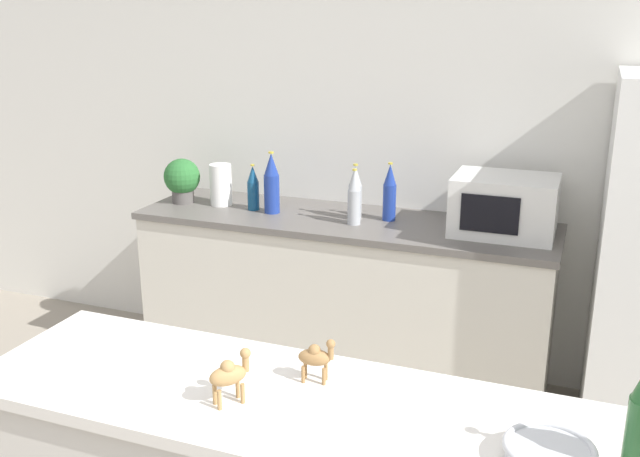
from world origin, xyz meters
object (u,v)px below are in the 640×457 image
Objects in this scene: back_bottle_4 at (272,184)px; back_bottle_3 at (253,188)px; back_bottle_1 at (390,193)px; back_bottle_0 at (355,193)px; back_bottle_2 at (354,198)px; fruit_bowl at (549,453)px; microwave at (504,205)px; potted_plant at (182,179)px; camel_figurine at (316,356)px; paper_towel_roll at (221,185)px; camel_figurine_second at (230,374)px.

back_bottle_3 is at bearing 171.88° from back_bottle_4.
back_bottle_0 is at bearing -166.78° from back_bottle_1.
back_bottle_2 is 2.10m from fruit_bowl.
back_bottle_4 is at bearing -177.13° from microwave.
back_bottle_3 is at bearing 0.60° from potted_plant.
back_bottle_1 reaches higher than microwave.
potted_plant is 0.86× the size of back_bottle_0.
microwave is at bearing 81.19° from camel_figurine.
back_bottle_3 is (-0.73, -0.07, -0.02)m from back_bottle_1.
back_bottle_2 is at bearing -3.24° from potted_plant.
back_bottle_2 is at bearing 104.98° from camel_figurine.
back_bottle_1 reaches higher than camel_figurine.
camel_figurine is at bearing -98.81° from microwave.
back_bottle_3 is (0.21, -0.03, 0.00)m from paper_towel_roll.
back_bottle_0 is 0.10m from back_bottle_2.
fruit_bowl is at bearing -60.46° from back_bottle_0.
camel_figurine_second is at bearing -60.78° from paper_towel_roll.
back_bottle_1 is at bearing 177.38° from microwave.
back_bottle_2 reaches higher than potted_plant.
microwave is 1.93× the size of back_bottle_3.
paper_towel_roll is at bearing 125.40° from camel_figurine.
back_bottle_1 is (1.17, 0.07, 0.01)m from potted_plant.
back_bottle_1 is (-0.57, 0.03, 0.00)m from microwave.
paper_towel_roll is at bearing 119.22° from camel_figurine_second.
back_bottle_4 is at bearing -172.07° from back_bottle_1.
back_bottle_3 is 1.21× the size of fruit_bowl.
back_bottle_2 reaches higher than camel_figurine_second.
back_bottle_4 is 2.29× the size of camel_figurine_second.
paper_towel_roll reaches higher than camel_figurine_second.
back_bottle_3 is 0.76× the size of back_bottle_4.
camel_figurine is at bearing -80.53° from back_bottle_1.
potted_plant is 1.00m from back_bottle_0.
fruit_bowl is at bearing -48.80° from back_bottle_3.
back_bottle_2 is (-0.72, -0.11, -0.01)m from microwave.
back_bottle_2 is 1.72m from camel_figurine.
back_bottle_1 is at bearing 2.45° from paper_towel_roll.
potted_plant is 0.83× the size of back_bottle_1.
paper_towel_roll is 0.80m from back_bottle_2.
back_bottle_2 reaches higher than back_bottle_3.
camel_figurine_second is (0.28, -1.84, 0.02)m from back_bottle_2.
back_bottle_4 is (0.55, -0.01, 0.02)m from potted_plant.
camel_figurine_second is (0.75, -1.88, -0.01)m from back_bottle_4.
microwave is at bearing 99.99° from fruit_bowl.
back_bottle_3 is at bearing 131.20° from fruit_bowl.
camel_figurine_second is at bearing -86.07° from back_bottle_1.
back_bottle_0 is 1.16× the size of back_bottle_3.
microwave is 1.99m from camel_figurine_second.
microwave reaches higher than potted_plant.
microwave is at bearing 0.54° from paper_towel_roll.
back_bottle_0 is 0.96× the size of back_bottle_1.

